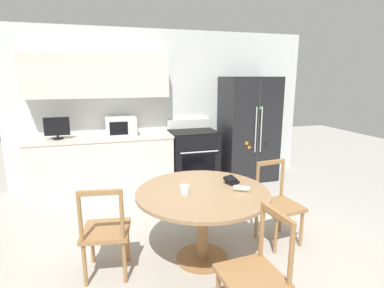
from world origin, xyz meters
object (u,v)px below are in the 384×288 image
Objects in this scene: countertop_tv at (57,128)px; dining_chair_near at (255,275)px; microwave at (121,126)px; refrigerator at (248,129)px; dining_chair_right at (278,205)px; oven_range at (193,156)px; dining_chair_left at (106,232)px; wallet at (231,181)px; candle_glass at (185,190)px.

countertop_tv reaches higher than dining_chair_near.
microwave reaches higher than dining_chair_near.
refrigerator is 2.25m from dining_chair_right.
dining_chair_near is (-1.50, -3.11, -0.48)m from refrigerator.
dining_chair_left is (-1.50, -2.21, -0.03)m from oven_range.
wallet is (0.26, 1.04, 0.33)m from dining_chair_near.
candle_glass is at bearing -165.46° from wallet.
dining_chair_left is (-0.30, -2.25, -0.61)m from microwave.
countertop_tv is 0.40× the size of dining_chair_left.
countertop_tv reaches higher than dining_chair_right.
dining_chair_near is 1.00m from candle_glass.
dining_chair_left is at bearing -139.20° from refrigerator.
microwave is at bearing -61.14° from dining_chair_right.
oven_range is 2.22m from countertop_tv.
refrigerator is at bearing -0.62° from countertop_tv.
refrigerator is 1.69× the size of oven_range.
dining_chair_near is (1.65, -3.15, -0.64)m from countertop_tv.
refrigerator reaches higher than dining_chair_near.
candle_glass is (-1.10, -0.12, 0.34)m from dining_chair_right.
countertop_tv reaches higher than oven_range.
refrigerator is at bearing 49.68° from dining_chair_left.
microwave reaches higher than wallet.
oven_range is at bearing 64.73° from dining_chair_left.
countertop_tv is at bearing -47.16° from dining_chair_right.
dining_chair_right is 9.63× the size of candle_glass.
oven_range is 1.20× the size of dining_chair_right.
dining_chair_near is (-0.83, -1.02, 0.00)m from dining_chair_right.
countertop_tv is (-2.14, -0.00, 0.61)m from oven_range.
refrigerator reaches higher than dining_chair_right.
wallet is at bearing 13.13° from dining_chair_left.
oven_range is 1.33m from microwave.
oven_range is at bearing 71.32° from candle_glass.
dining_chair_right is 5.55× the size of wallet.
microwave is at bearing 178.07° from refrigerator.
dining_chair_right is at bearing -80.92° from oven_range.
oven_range is (-1.02, 0.04, -0.44)m from refrigerator.
oven_range is at bearing 177.84° from refrigerator.
countertop_tv reaches higher than candle_glass.
dining_chair_right is 0.65m from wallet.
countertop_tv is at bearing 132.19° from wallet.
refrigerator is 3.16m from countertop_tv.
oven_range reaches higher than wallet.
countertop_tv is at bearing 23.32° from dining_chair_near.
dining_chair_near is (1.01, -0.94, 0.00)m from dining_chair_left.
dining_chair_near reaches higher than wallet.
oven_range is at bearing -13.12° from dining_chair_near.
countertop_tv is 2.39m from dining_chair_left.
countertop_tv is (-0.94, -0.04, 0.03)m from microwave.
wallet is (1.28, 0.10, 0.33)m from dining_chair_left.
countertop_tv is 2.66m from candle_glass.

